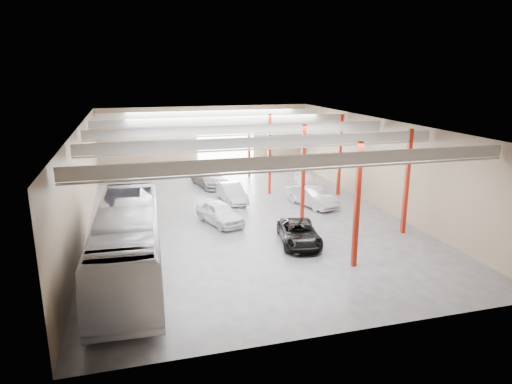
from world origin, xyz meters
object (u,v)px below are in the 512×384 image
coach_bus (128,242)px  car_right_far (305,181)px  black_sedan (299,233)px  car_right_near (312,196)px  car_row_b (232,193)px  car_row_c (209,177)px  car_row_a (220,213)px

coach_bus → car_right_far: (15.72, 14.67, -1.10)m
black_sedan → car_right_far: size_ratio=1.06×
car_right_near → car_row_b: bearing=137.5°
car_right_near → car_row_c: bearing=111.3°
car_row_b → car_row_c: size_ratio=0.82×
car_right_near → car_right_far: (1.45, 5.20, -0.01)m
car_row_b → car_right_far: car_right_far is taller
coach_bus → car_row_b: coach_bus is taller
car_right_far → coach_bus: bearing=-122.9°
car_right_far → car_row_a: bearing=-127.6°
car_row_b → car_right_near: 6.65m
coach_bus → car_right_far: coach_bus is taller
car_row_b → car_right_near: car_right_near is taller
black_sedan → car_row_a: (-4.05, 5.20, 0.09)m
car_row_a → car_row_b: bearing=49.8°
car_row_a → car_right_near: (8.02, 2.27, 0.02)m
black_sedan → car_row_b: 10.59m
black_sedan → car_row_c: 16.59m
car_row_c → car_right_far: 9.06m
car_row_c → coach_bus: bearing=-122.5°
car_row_a → car_row_b: (2.04, 5.20, -0.02)m
coach_bus → black_sedan: coach_bus is taller
car_row_c → car_right_near: 11.19m
car_row_b → car_row_c: car_row_c is taller
car_row_b → car_right_far: size_ratio=1.00×
coach_bus → car_row_b: size_ratio=2.93×
black_sedan → car_row_c: size_ratio=0.87×
black_sedan → car_row_b: (-2.00, 10.40, 0.08)m
coach_bus → car_right_far: bearing=45.5°
car_row_a → car_right_near: 8.33m
car_row_c → car_right_near: car_row_c is taller
car_row_b → black_sedan: bearing=-82.7°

